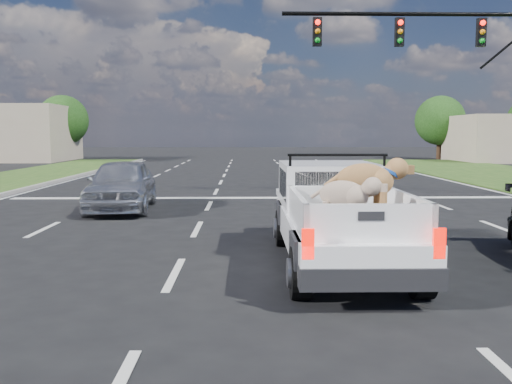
% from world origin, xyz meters
% --- Properties ---
extents(ground, '(160.00, 160.00, 0.00)m').
position_xyz_m(ground, '(0.00, 0.00, 0.00)').
color(ground, black).
rests_on(ground, ground).
extents(road_markings, '(17.75, 60.00, 0.01)m').
position_xyz_m(road_markings, '(0.00, 6.56, 0.01)').
color(road_markings, silver).
rests_on(road_markings, ground).
extents(traffic_signal, '(9.11, 0.31, 7.00)m').
position_xyz_m(traffic_signal, '(7.20, 10.50, 4.73)').
color(traffic_signal, black).
rests_on(traffic_signal, ground).
extents(building_left, '(10.00, 8.00, 4.40)m').
position_xyz_m(building_left, '(-20.00, 36.00, 2.20)').
color(building_left, tan).
rests_on(building_left, ground).
extents(tree_far_c, '(4.20, 4.20, 5.40)m').
position_xyz_m(tree_far_c, '(-16.00, 38.00, 3.29)').
color(tree_far_c, '#332114').
rests_on(tree_far_c, ground).
extents(tree_far_d, '(4.20, 4.20, 5.40)m').
position_xyz_m(tree_far_d, '(16.00, 38.00, 3.29)').
color(tree_far_d, '#332114').
rests_on(tree_far_d, ground).
extents(pickup_truck, '(1.86, 4.92, 1.84)m').
position_xyz_m(pickup_truck, '(0.88, 0.62, 0.87)').
color(pickup_truck, black).
rests_on(pickup_truck, ground).
extents(silver_sedan, '(2.07, 4.43, 1.47)m').
position_xyz_m(silver_sedan, '(-4.20, 7.27, 0.73)').
color(silver_sedan, silver).
rests_on(silver_sedan, ground).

